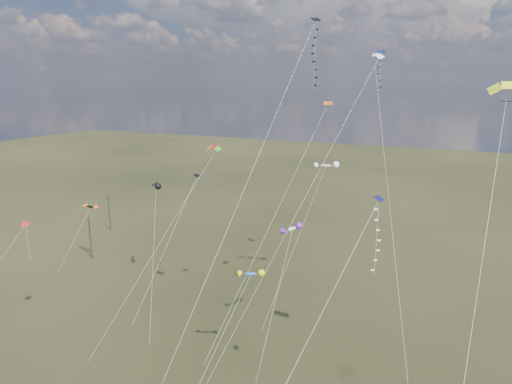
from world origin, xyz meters
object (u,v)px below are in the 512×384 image
at_px(utility_pole_far, 109,212).
at_px(novelty_black_orange, 90,207).
at_px(utility_pole_near, 90,237).
at_px(diamond_black_high, 304,77).
at_px(parafoil_yellow, 508,88).

relative_size(utility_pole_far, novelty_black_orange, 0.71).
bearing_deg(utility_pole_far, utility_pole_near, -60.26).
bearing_deg(novelty_black_orange, diamond_black_high, -19.59).
bearing_deg(parafoil_yellow, utility_pole_near, 161.43).
bearing_deg(utility_pole_near, parafoil_yellow, -18.57).
bearing_deg(novelty_black_orange, parafoil_yellow, -17.35).
xyz_separation_m(utility_pole_near, parafoil_yellow, (61.62, -20.70, 26.94)).
height_order(utility_pole_far, novelty_black_orange, novelty_black_orange).
height_order(diamond_black_high, novelty_black_orange, diamond_black_high).
xyz_separation_m(diamond_black_high, parafoil_yellow, (16.41, -3.29, -0.78)).
height_order(utility_pole_far, diamond_black_high, diamond_black_high).
relative_size(diamond_black_high, novelty_black_orange, 3.30).
height_order(parafoil_yellow, novelty_black_orange, parafoil_yellow).
bearing_deg(diamond_black_high, parafoil_yellow, -11.35).
distance_m(utility_pole_near, utility_pole_far, 16.12).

